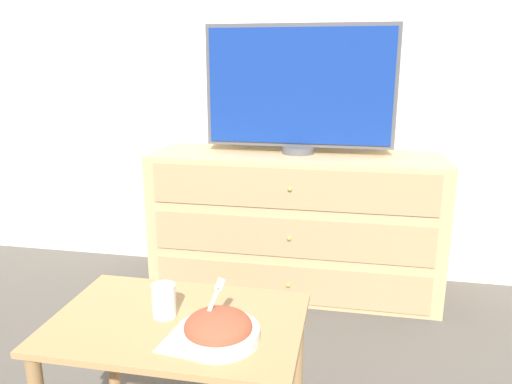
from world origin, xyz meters
TOP-DOWN VIEW (x-y plane):
  - ground_plane at (0.00, 0.00)m, footprint 12.00×12.00m
  - wall_back at (0.00, 0.03)m, footprint 12.00×0.05m
  - dresser at (0.03, -0.26)m, footprint 1.53×0.48m
  - tv at (0.03, -0.22)m, footprint 0.98×0.17m
  - coffee_table at (-0.19, -1.53)m, footprint 0.77×0.52m
  - takeout_bowl at (-0.03, -1.61)m, footprint 0.24×0.24m
  - drink_cup at (-0.23, -1.51)m, footprint 0.07×0.07m
  - napkin at (-0.12, -1.65)m, footprint 0.15×0.15m

SIDE VIEW (x-z plane):
  - ground_plane at x=0.00m, z-range 0.00..0.00m
  - dresser at x=0.03m, z-range 0.00..0.76m
  - coffee_table at x=-0.19m, z-range 0.15..0.63m
  - napkin at x=-0.12m, z-range 0.47..0.48m
  - takeout_bowl at x=-0.03m, z-range 0.43..0.59m
  - drink_cup at x=-0.23m, z-range 0.47..0.57m
  - tv at x=0.03m, z-range 0.77..1.43m
  - wall_back at x=0.00m, z-range 0.00..2.60m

